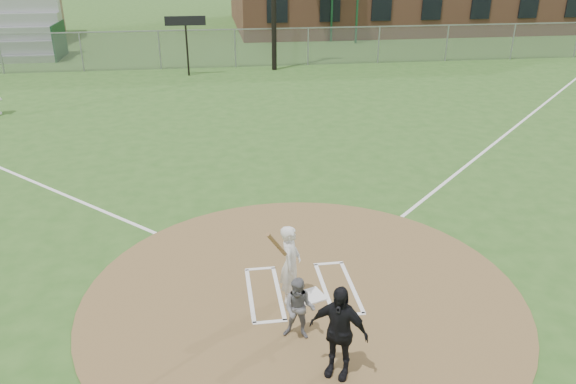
{
  "coord_description": "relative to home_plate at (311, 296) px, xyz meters",
  "views": [
    {
      "loc": [
        -1.57,
        -8.89,
        6.18
      ],
      "look_at": [
        0.0,
        2.0,
        1.3
      ],
      "focal_mm": 35.0,
      "sensor_mm": 36.0,
      "label": 1
    }
  ],
  "objects": [
    {
      "name": "ground",
      "position": [
        -0.15,
        0.09,
        -0.04
      ],
      "size": [
        140.0,
        140.0,
        0.0
      ],
      "primitive_type": "plane",
      "color": "#2E581E",
      "rests_on": "ground"
    },
    {
      "name": "dirt_circle",
      "position": [
        -0.15,
        0.09,
        -0.03
      ],
      "size": [
        8.4,
        8.4,
        0.02
      ],
      "primitive_type": "cylinder",
      "color": "olive",
      "rests_on": "ground"
    },
    {
      "name": "home_plate",
      "position": [
        0.0,
        0.0,
        0.0
      ],
      "size": [
        0.59,
        0.59,
        0.03
      ],
      "primitive_type": "cube",
      "rotation": [
        0.0,
        0.0,
        0.34
      ],
      "color": "white",
      "rests_on": "dirt_circle"
    },
    {
      "name": "foul_line_first",
      "position": [
        8.85,
        9.09,
        -0.03
      ],
      "size": [
        17.04,
        17.04,
        0.01
      ],
      "primitive_type": "cube",
      "rotation": [
        0.0,
        0.0,
        -0.79
      ],
      "color": "white",
      "rests_on": "ground"
    },
    {
      "name": "catcher",
      "position": [
        -0.42,
        -1.13,
        0.55
      ],
      "size": [
        0.67,
        0.59,
        1.14
      ],
      "primitive_type": "imported",
      "rotation": [
        0.0,
        0.0,
        -0.34
      ],
      "color": "slate",
      "rests_on": "dirt_circle"
    },
    {
      "name": "umpire",
      "position": [
        0.02,
        -2.09,
        0.78
      ],
      "size": [
        1.0,
        0.81,
        1.59
      ],
      "primitive_type": "imported",
      "rotation": [
        0.0,
        0.0,
        -0.54
      ],
      "color": "black",
      "rests_on": "dirt_circle"
    },
    {
      "name": "batters_boxes",
      "position": [
        -0.15,
        0.24,
        -0.01
      ],
      "size": [
        2.08,
        1.88,
        0.01
      ],
      "color": "white",
      "rests_on": "dirt_circle"
    },
    {
      "name": "batter_at_plate",
      "position": [
        -0.41,
        -0.03,
        0.77
      ],
      "size": [
        0.79,
        0.98,
        1.78
      ],
      "color": "silver",
      "rests_on": "dirt_circle"
    },
    {
      "name": "outfield_fence",
      "position": [
        -0.15,
        22.09,
        0.98
      ],
      "size": [
        56.08,
        0.08,
        2.03
      ],
      "color": "slate",
      "rests_on": "ground"
    },
    {
      "name": "bleachers",
      "position": [
        -13.15,
        26.29,
        1.55
      ],
      "size": [
        6.08,
        3.2,
        3.2
      ],
      "color": "#B7BABF",
      "rests_on": "ground"
    },
    {
      "name": "scoreboard_sign",
      "position": [
        -2.65,
        20.29,
        2.35
      ],
      "size": [
        2.0,
        0.1,
        2.93
      ],
      "color": "black",
      "rests_on": "ground"
    }
  ]
}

